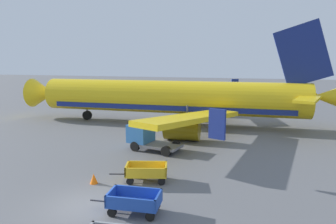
{
  "coord_description": "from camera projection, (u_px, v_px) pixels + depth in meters",
  "views": [
    {
      "loc": [
        7.93,
        -12.9,
        7.4
      ],
      "look_at": [
        0.99,
        12.65,
        2.8
      ],
      "focal_mm": 32.59,
      "sensor_mm": 36.0,
      "label": 1
    }
  ],
  "objects": [
    {
      "name": "ground_plane",
      "position": [
        85.0,
        206.0,
        15.58
      ],
      "size": [
        220.0,
        220.0,
        0.0
      ],
      "primitive_type": "plane",
      "color": "slate"
    },
    {
      "name": "airplane",
      "position": [
        178.0,
        98.0,
        34.48
      ],
      "size": [
        37.55,
        30.29,
        11.34
      ],
      "color": "yellow",
      "rests_on": "ground"
    },
    {
      "name": "traffic_cone_near_plane",
      "position": [
        94.0,
        179.0,
        18.33
      ],
      "size": [
        0.47,
        0.47,
        0.62
      ],
      "primitive_type": "cone",
      "color": "orange",
      "rests_on": "ground"
    },
    {
      "name": "service_truck_beside_carts",
      "position": [
        146.0,
        136.0,
        25.21
      ],
      "size": [
        4.69,
        2.85,
        2.1
      ],
      "color": "slate",
      "rests_on": "ground"
    },
    {
      "name": "baggage_cart_third_in_row",
      "position": [
        134.0,
        201.0,
        14.76
      ],
      "size": [
        3.59,
        1.55,
        1.07
      ],
      "color": "#234CB2",
      "rests_on": "ground"
    },
    {
      "name": "baggage_cart_fourth_in_row",
      "position": [
        146.0,
        172.0,
        18.63
      ],
      "size": [
        3.62,
        1.96,
        1.07
      ],
      "color": "gold",
      "rests_on": "ground"
    }
  ]
}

